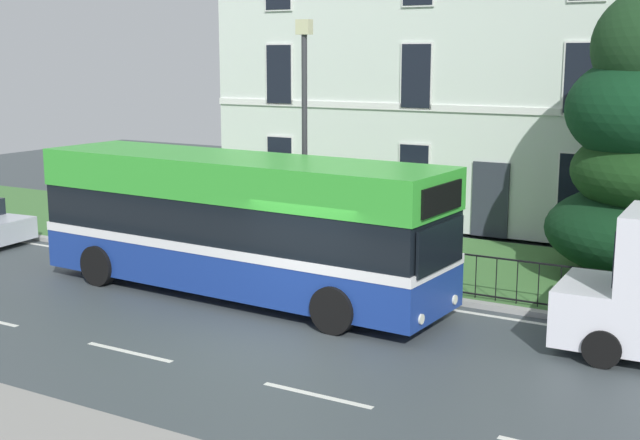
# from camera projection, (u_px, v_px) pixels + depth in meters

# --- Properties ---
(ground_plane) EXTENTS (60.00, 56.00, 0.18)m
(ground_plane) POSITION_uv_depth(u_px,v_px,m) (306.00, 326.00, 17.08)
(ground_plane) COLOR #3D4549
(georgian_townhouse) EXTENTS (19.79, 11.02, 11.21)m
(georgian_townhouse) POSITION_uv_depth(u_px,v_px,m) (549.00, 43.00, 28.35)
(georgian_townhouse) COLOR silver
(georgian_townhouse) RESTS_ON ground_plane
(iron_verge_railing) EXTENTS (13.86, 0.04, 0.97)m
(iron_verge_railing) POSITION_uv_depth(u_px,v_px,m) (399.00, 265.00, 19.40)
(iron_verge_railing) COLOR black
(iron_verge_railing) RESTS_ON ground_plane
(single_decker_bus) EXTENTS (10.08, 2.96, 3.15)m
(single_decker_bus) POSITION_uv_depth(u_px,v_px,m) (238.00, 223.00, 18.95)
(single_decker_bus) COLOR navy
(single_decker_bus) RESTS_ON ground_plane
(street_lamp_post) EXTENTS (0.36, 0.24, 6.09)m
(street_lamp_post) POSITION_uv_depth(u_px,v_px,m) (305.00, 126.00, 20.91)
(street_lamp_post) COLOR #333338
(street_lamp_post) RESTS_ON ground_plane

